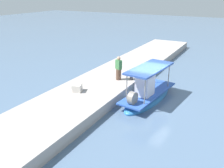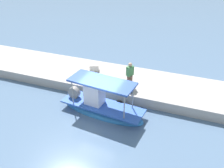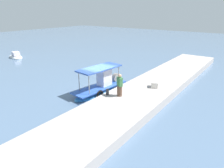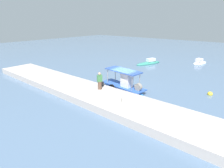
{
  "view_description": "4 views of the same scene",
  "coord_description": "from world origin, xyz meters",
  "px_view_note": "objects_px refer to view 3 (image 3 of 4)",
  "views": [
    {
      "loc": [
        14.73,
        5.0,
        7.04
      ],
      "look_at": [
        0.54,
        -2.74,
        0.9
      ],
      "focal_mm": 39.72,
      "sensor_mm": 36.0,
      "label": 1
    },
    {
      "loc": [
        -5.42,
        12.16,
        9.85
      ],
      "look_at": [
        0.26,
        -2.77,
        0.71
      ],
      "focal_mm": 40.85,
      "sensor_mm": 36.0,
      "label": 2
    },
    {
      "loc": [
        -13.01,
        -11.16,
        7.01
      ],
      "look_at": [
        0.06,
        -1.51,
        1.05
      ],
      "focal_mm": 32.48,
      "sensor_mm": 36.0,
      "label": 3
    },
    {
      "loc": [
        10.95,
        -15.56,
        7.4
      ],
      "look_at": [
        -0.2,
        -1.98,
        1.15
      ],
      "focal_mm": 28.55,
      "sensor_mm": 36.0,
      "label": 4
    }
  ],
  "objects_px": {
    "fisherman_near_bollard": "(120,86)",
    "moored_boat_near": "(16,57)",
    "cargo_crate": "(155,84)",
    "main_fishing_boat": "(101,87)",
    "marker_buoy": "(111,65)",
    "mooring_bollard": "(107,92)"
  },
  "relations": [
    {
      "from": "moored_boat_near",
      "to": "marker_buoy",
      "type": "bearing_deg",
      "value": -71.95
    },
    {
      "from": "main_fishing_boat",
      "to": "cargo_crate",
      "type": "height_order",
      "value": "main_fishing_boat"
    },
    {
      "from": "main_fishing_boat",
      "to": "marker_buoy",
      "type": "relative_size",
      "value": 11.18
    },
    {
      "from": "cargo_crate",
      "to": "mooring_bollard",
      "type": "bearing_deg",
      "value": 149.04
    },
    {
      "from": "cargo_crate",
      "to": "marker_buoy",
      "type": "distance_m",
      "value": 10.46
    },
    {
      "from": "main_fishing_boat",
      "to": "mooring_bollard",
      "type": "xyz_separation_m",
      "value": [
        -1.44,
        -1.86,
        0.5
      ]
    },
    {
      "from": "main_fishing_boat",
      "to": "mooring_bollard",
      "type": "bearing_deg",
      "value": -127.86
    },
    {
      "from": "marker_buoy",
      "to": "moored_boat_near",
      "type": "height_order",
      "value": "moored_boat_near"
    },
    {
      "from": "cargo_crate",
      "to": "moored_boat_near",
      "type": "distance_m",
      "value": 23.79
    },
    {
      "from": "mooring_bollard",
      "to": "moored_boat_near",
      "type": "relative_size",
      "value": 0.12
    },
    {
      "from": "main_fishing_boat",
      "to": "cargo_crate",
      "type": "bearing_deg",
      "value": -60.57
    },
    {
      "from": "cargo_crate",
      "to": "marker_buoy",
      "type": "xyz_separation_m",
      "value": [
        5.56,
        8.82,
        -0.85
      ]
    },
    {
      "from": "fisherman_near_bollard",
      "to": "marker_buoy",
      "type": "bearing_deg",
      "value": 39.81
    },
    {
      "from": "fisherman_near_bollard",
      "to": "main_fishing_boat",
      "type": "bearing_deg",
      "value": 68.96
    },
    {
      "from": "cargo_crate",
      "to": "moored_boat_near",
      "type": "relative_size",
      "value": 0.18
    },
    {
      "from": "cargo_crate",
      "to": "main_fishing_boat",
      "type": "bearing_deg",
      "value": 119.43
    },
    {
      "from": "fisherman_near_bollard",
      "to": "moored_boat_near",
      "type": "xyz_separation_m",
      "value": [
        4.06,
        22.4,
        -1.36
      ]
    },
    {
      "from": "main_fishing_boat",
      "to": "mooring_bollard",
      "type": "relative_size",
      "value": 11.85
    },
    {
      "from": "cargo_crate",
      "to": "moored_boat_near",
      "type": "height_order",
      "value": "cargo_crate"
    },
    {
      "from": "cargo_crate",
      "to": "marker_buoy",
      "type": "relative_size",
      "value": 1.38
    },
    {
      "from": "mooring_bollard",
      "to": "moored_boat_near",
      "type": "distance_m",
      "value": 21.98
    },
    {
      "from": "mooring_bollard",
      "to": "cargo_crate",
      "type": "xyz_separation_m",
      "value": [
        3.76,
        -2.26,
        0.0
      ]
    }
  ]
}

